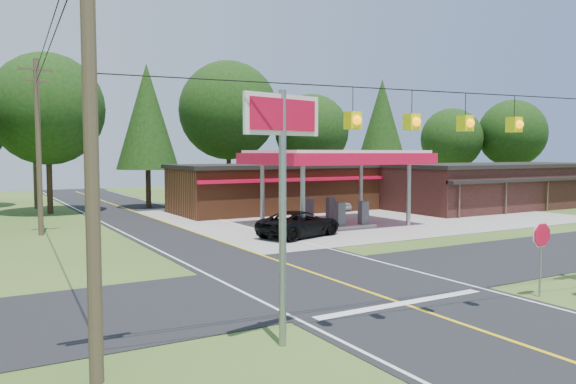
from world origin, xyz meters
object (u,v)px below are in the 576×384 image
gas_canopy (335,160)px  big_stop_sign (283,160)px  sedan_car (335,203)px  octagonal_stop_sign (542,241)px  suv_car (300,224)px

gas_canopy → big_stop_sign: big_stop_sign is taller
gas_canopy → sedan_car: bearing=55.4°
gas_canopy → octagonal_stop_sign: (-4.50, -18.18, -2.41)m
suv_car → octagonal_stop_sign: (0.00, -15.18, 1.12)m
gas_canopy → sedan_car: gas_canopy is taller
suv_car → big_stop_sign: bearing=130.0°
suv_car → octagonal_stop_sign: bearing=162.6°
suv_car → octagonal_stop_sign: size_ratio=2.12×
sedan_car → big_stop_sign: bearing=-121.0°
gas_canopy → big_stop_sign: size_ratio=1.71×
octagonal_stop_sign → big_stop_sign: bearing=179.0°
octagonal_stop_sign → gas_canopy: bearing=76.1°
gas_canopy → suv_car: (-4.50, -3.00, -3.54)m
suv_car → big_stop_sign: 18.22m
sedan_car → octagonal_stop_sign: octagonal_stop_sign is taller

